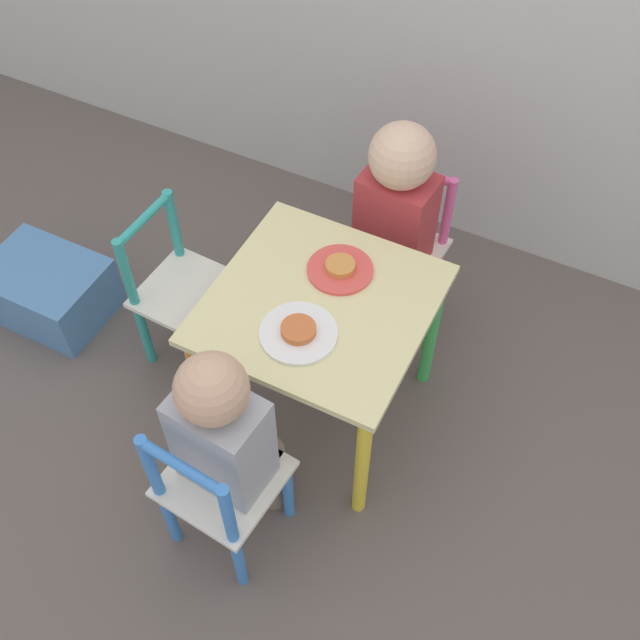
{
  "coord_description": "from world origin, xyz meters",
  "views": [
    {
      "loc": [
        0.52,
        -1.03,
        1.89
      ],
      "look_at": [
        0.0,
        0.0,
        0.41
      ],
      "focal_mm": 42.0,
      "sensor_mm": 36.0,
      "label": 1
    }
  ],
  "objects_px": {
    "chair_pink": "(398,251)",
    "storage_bin": "(49,290)",
    "child_back": "(393,215)",
    "chair_teal": "(183,293)",
    "plate_front": "(298,332)",
    "chair_blue": "(219,489)",
    "kids_table": "(320,322)",
    "child_front": "(227,434)",
    "plate_back": "(340,269)"
  },
  "relations": [
    {
      "from": "kids_table",
      "to": "plate_front",
      "type": "height_order",
      "value": "plate_front"
    },
    {
      "from": "chair_blue",
      "to": "chair_pink",
      "type": "bearing_deg",
      "value": -89.49
    },
    {
      "from": "plate_back",
      "to": "kids_table",
      "type": "bearing_deg",
      "value": -90.0
    },
    {
      "from": "kids_table",
      "to": "chair_blue",
      "type": "relative_size",
      "value": 1.02
    },
    {
      "from": "chair_pink",
      "to": "child_front",
      "type": "height_order",
      "value": "child_front"
    },
    {
      "from": "child_front",
      "to": "storage_bin",
      "type": "bearing_deg",
      "value": -15.21
    },
    {
      "from": "kids_table",
      "to": "child_back",
      "type": "distance_m",
      "value": 0.4
    },
    {
      "from": "kids_table",
      "to": "storage_bin",
      "type": "xyz_separation_m",
      "value": [
        -0.93,
        -0.05,
        -0.31
      ]
    },
    {
      "from": "chair_blue",
      "to": "child_back",
      "type": "height_order",
      "value": "child_back"
    },
    {
      "from": "chair_teal",
      "to": "plate_front",
      "type": "xyz_separation_m",
      "value": [
        0.45,
        -0.13,
        0.24
      ]
    },
    {
      "from": "storage_bin",
      "to": "kids_table",
      "type": "bearing_deg",
      "value": 3.35
    },
    {
      "from": "chair_pink",
      "to": "chair_blue",
      "type": "distance_m",
      "value": 0.9
    },
    {
      "from": "child_back",
      "to": "plate_front",
      "type": "relative_size",
      "value": 3.95
    },
    {
      "from": "child_front",
      "to": "chair_pink",
      "type": "bearing_deg",
      "value": -89.46
    },
    {
      "from": "kids_table",
      "to": "child_back",
      "type": "bearing_deg",
      "value": 85.74
    },
    {
      "from": "plate_front",
      "to": "storage_bin",
      "type": "bearing_deg",
      "value": 176.45
    },
    {
      "from": "child_back",
      "to": "child_front",
      "type": "relative_size",
      "value": 1.04
    },
    {
      "from": "kids_table",
      "to": "chair_blue",
      "type": "xyz_separation_m",
      "value": [
        -0.04,
        -0.45,
        -0.15
      ]
    },
    {
      "from": "plate_back",
      "to": "chair_blue",
      "type": "bearing_deg",
      "value": -94.22
    },
    {
      "from": "chair_teal",
      "to": "child_back",
      "type": "bearing_deg",
      "value": -49.67
    },
    {
      "from": "child_back",
      "to": "child_front",
      "type": "distance_m",
      "value": 0.78
    },
    {
      "from": "chair_pink",
      "to": "storage_bin",
      "type": "relative_size",
      "value": 1.44
    },
    {
      "from": "chair_teal",
      "to": "child_front",
      "type": "relative_size",
      "value": 0.73
    },
    {
      "from": "child_back",
      "to": "storage_bin",
      "type": "height_order",
      "value": "child_back"
    },
    {
      "from": "chair_blue",
      "to": "child_front",
      "type": "distance_m",
      "value": 0.18
    },
    {
      "from": "chair_teal",
      "to": "child_back",
      "type": "xyz_separation_m",
      "value": [
        0.48,
        0.37,
        0.2
      ]
    },
    {
      "from": "plate_back",
      "to": "storage_bin",
      "type": "bearing_deg",
      "value": -169.85
    },
    {
      "from": "chair_pink",
      "to": "storage_bin",
      "type": "distance_m",
      "value": 1.1
    },
    {
      "from": "plate_front",
      "to": "chair_teal",
      "type": "bearing_deg",
      "value": 163.44
    },
    {
      "from": "chair_pink",
      "to": "storage_bin",
      "type": "height_order",
      "value": "chair_pink"
    },
    {
      "from": "kids_table",
      "to": "child_front",
      "type": "distance_m",
      "value": 0.39
    },
    {
      "from": "plate_back",
      "to": "plate_front",
      "type": "height_order",
      "value": "same"
    },
    {
      "from": "chair_blue",
      "to": "chair_teal",
      "type": "distance_m",
      "value": 0.63
    },
    {
      "from": "kids_table",
      "to": "chair_teal",
      "type": "relative_size",
      "value": 1.02
    },
    {
      "from": "chair_blue",
      "to": "storage_bin",
      "type": "xyz_separation_m",
      "value": [
        -0.89,
        0.4,
        -0.16
      ]
    },
    {
      "from": "child_front",
      "to": "storage_bin",
      "type": "xyz_separation_m",
      "value": [
        -0.89,
        0.33,
        -0.33
      ]
    },
    {
      "from": "plate_back",
      "to": "storage_bin",
      "type": "xyz_separation_m",
      "value": [
        -0.93,
        -0.17,
        -0.4
      ]
    },
    {
      "from": "kids_table",
      "to": "storage_bin",
      "type": "height_order",
      "value": "kids_table"
    },
    {
      "from": "child_front",
      "to": "plate_front",
      "type": "height_order",
      "value": "child_front"
    },
    {
      "from": "kids_table",
      "to": "child_back",
      "type": "relative_size",
      "value": 0.72
    },
    {
      "from": "child_front",
      "to": "child_back",
      "type": "bearing_deg",
      "value": -89.49
    },
    {
      "from": "storage_bin",
      "to": "chair_teal",
      "type": "bearing_deg",
      "value": 9.1
    },
    {
      "from": "chair_teal",
      "to": "storage_bin",
      "type": "bearing_deg",
      "value": 101.92
    },
    {
      "from": "child_front",
      "to": "plate_front",
      "type": "xyz_separation_m",
      "value": [
        0.04,
        0.28,
        0.07
      ]
    },
    {
      "from": "chair_pink",
      "to": "chair_teal",
      "type": "height_order",
      "value": "same"
    },
    {
      "from": "child_back",
      "to": "plate_front",
      "type": "height_order",
      "value": "child_back"
    },
    {
      "from": "plate_front",
      "to": "plate_back",
      "type": "bearing_deg",
      "value": 90.0
    },
    {
      "from": "chair_blue",
      "to": "child_front",
      "type": "relative_size",
      "value": 0.73
    },
    {
      "from": "child_back",
      "to": "chair_teal",
      "type": "bearing_deg",
      "value": -138.24
    },
    {
      "from": "chair_blue",
      "to": "storage_bin",
      "type": "relative_size",
      "value": 1.44
    }
  ]
}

